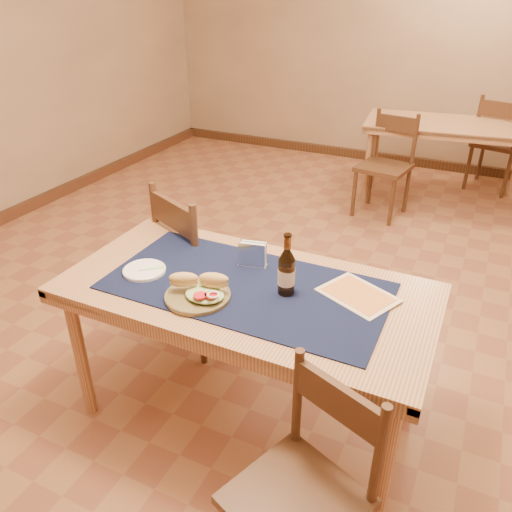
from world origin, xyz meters
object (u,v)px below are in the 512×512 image
at_px(napkin_holder, 253,255).
at_px(chair_main_far, 202,264).
at_px(back_table, 450,132).
at_px(beer_bottle, 286,272).
at_px(main_table, 246,302).
at_px(sandwich_plate, 199,292).
at_px(chair_main_near, 304,490).

bearing_deg(napkin_holder, chair_main_far, 148.16).
xyz_separation_m(back_table, beer_bottle, (-0.29, -3.33, 0.19)).
bearing_deg(back_table, main_table, -97.92).
xyz_separation_m(main_table, sandwich_plate, (-0.13, -0.17, 0.12)).
relative_size(back_table, chair_main_near, 1.90).
xyz_separation_m(chair_main_near, napkin_holder, (-0.56, 0.77, 0.37)).
xyz_separation_m(main_table, beer_bottle, (0.18, 0.02, 0.19)).
relative_size(back_table, beer_bottle, 5.88).
relative_size(chair_main_near, sandwich_plate, 3.08).
height_order(chair_main_near, napkin_holder, napkin_holder).
xyz_separation_m(back_table, napkin_holder, (-0.51, -3.18, 0.14)).
height_order(beer_bottle, napkin_holder, beer_bottle).
distance_m(main_table, beer_bottle, 0.26).
bearing_deg(beer_bottle, napkin_holder, 146.79).
bearing_deg(napkin_holder, sandwich_plate, -103.61).
distance_m(chair_main_near, beer_bottle, 0.82).
relative_size(sandwich_plate, napkin_holder, 1.96).
xyz_separation_m(chair_main_far, sandwich_plate, (0.37, -0.62, 0.28)).
relative_size(main_table, back_table, 1.00).
bearing_deg(chair_main_far, chair_main_near, -46.05).
relative_size(back_table, sandwich_plate, 5.85).
bearing_deg(back_table, beer_bottle, -94.97).
height_order(back_table, chair_main_near, chair_main_near).
bearing_deg(sandwich_plate, chair_main_near, -34.05).
height_order(chair_main_far, napkin_holder, chair_main_far).
height_order(back_table, napkin_holder, napkin_holder).
xyz_separation_m(main_table, napkin_holder, (-0.05, 0.17, 0.14)).
distance_m(main_table, chair_main_far, 0.70).
xyz_separation_m(back_table, chair_main_near, (0.04, -3.94, -0.23)).
height_order(chair_main_far, sandwich_plate, chair_main_far).
bearing_deg(beer_bottle, back_table, 85.03).
distance_m(back_table, chair_main_near, 3.95).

